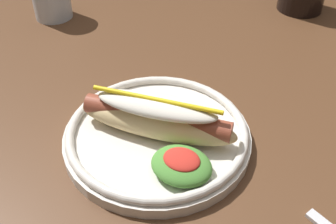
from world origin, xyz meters
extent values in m
cube|color=#51331E|center=(0.00, 0.00, 0.72)|extent=(1.48, 1.02, 0.04)
cylinder|color=#51331E|center=(-0.65, 0.42, 0.35)|extent=(0.06, 0.06, 0.70)
cylinder|color=silver|center=(0.03, -0.22, 0.75)|extent=(0.24, 0.24, 0.02)
torus|color=silver|center=(0.03, -0.22, 0.76)|extent=(0.24, 0.24, 0.01)
ellipsoid|color=#E0C184|center=(0.03, -0.22, 0.78)|extent=(0.21, 0.09, 0.04)
cylinder|color=brown|center=(0.03, -0.22, 0.78)|extent=(0.19, 0.06, 0.03)
ellipsoid|color=silver|center=(0.03, -0.22, 0.80)|extent=(0.16, 0.07, 0.02)
cylinder|color=yellow|center=(0.03, -0.22, 0.81)|extent=(0.16, 0.04, 0.01)
ellipsoid|color=#4C8C38|center=(0.09, -0.26, 0.77)|extent=(0.07, 0.06, 0.02)
ellipsoid|color=red|center=(0.09, -0.26, 0.78)|extent=(0.04, 0.04, 0.01)
camera|label=1|loc=(0.22, -0.55, 1.12)|focal=43.53mm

